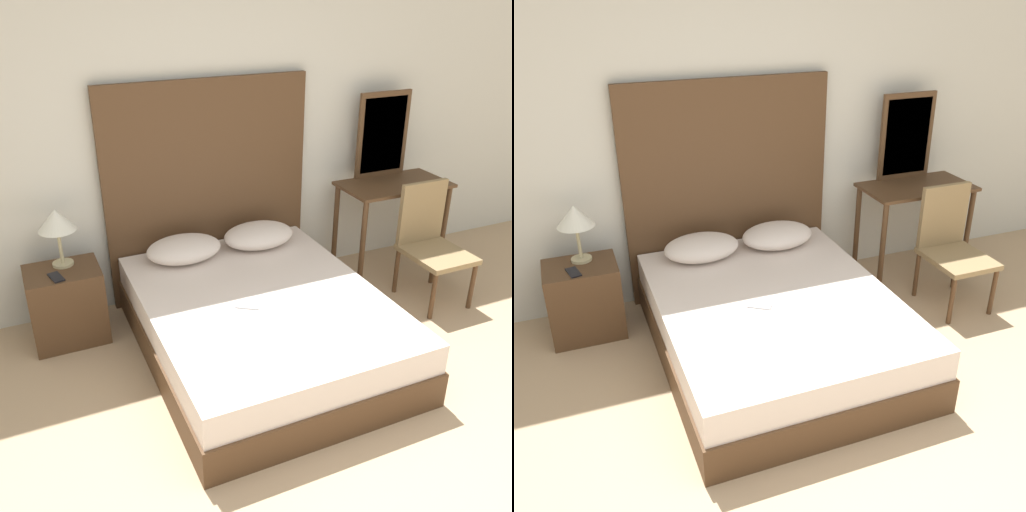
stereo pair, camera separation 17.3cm
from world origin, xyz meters
The scene contains 12 objects.
wall_back centered at (0.00, 2.82, 1.35)m, with size 10.00×0.06×2.70m.
bed centered at (-0.05, 1.76, 0.22)m, with size 1.52×1.92×0.44m.
headboard centered at (-0.05, 2.75, 0.84)m, with size 1.60×0.05×1.68m.
pillow_left centered at (-0.35, 2.48, 0.52)m, with size 0.55×0.39×0.18m.
pillow_right centered at (0.25, 2.48, 0.52)m, with size 0.55×0.39×0.18m.
phone_on_bed centered at (-0.19, 1.68, 0.44)m, with size 0.16×0.14×0.01m.
nightstand centered at (-1.21, 2.47, 0.27)m, with size 0.49×0.39×0.54m.
table_lamp centered at (-1.19, 2.55, 0.86)m, with size 0.25×0.25×0.41m.
phone_on_nightstand centered at (-1.26, 2.37, 0.54)m, with size 0.10×0.16×0.01m.
vanity_desk centered at (1.45, 2.42, 0.64)m, with size 0.89×0.49×0.80m.
vanity_mirror centered at (1.45, 2.64, 1.15)m, with size 0.48×0.03×0.70m.
chair centered at (1.47, 1.94, 0.49)m, with size 0.43×0.50×0.91m.
Camera 2 is at (-1.25, -1.24, 2.33)m, focal length 40.00 mm.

